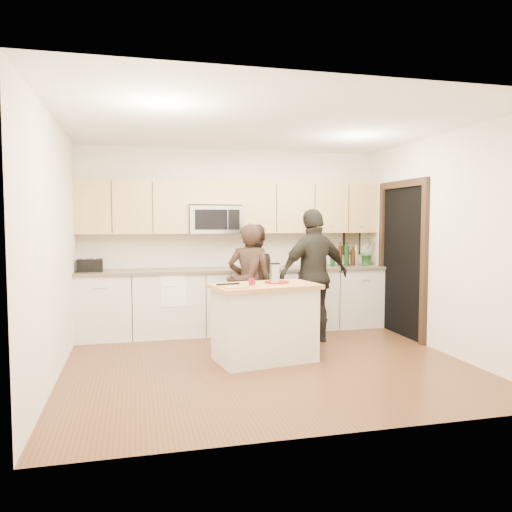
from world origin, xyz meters
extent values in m
plane|color=brown|center=(0.00, 0.00, 0.00)|extent=(4.50, 4.50, 0.00)
cube|color=beige|center=(0.00, 2.00, 1.35)|extent=(4.50, 0.02, 2.70)
cube|color=beige|center=(0.00, -2.00, 1.35)|extent=(4.50, 0.02, 2.70)
cube|color=beige|center=(-2.25, 0.00, 1.35)|extent=(0.02, 4.00, 2.70)
cube|color=beige|center=(2.25, 0.00, 1.35)|extent=(0.02, 4.00, 2.70)
cube|color=white|center=(0.00, 0.00, 2.70)|extent=(4.50, 4.00, 0.02)
cube|color=beige|center=(0.00, 1.69, 0.45)|extent=(4.50, 0.62, 0.90)
cube|color=#796751|center=(0.00, 1.68, 0.92)|extent=(4.50, 0.66, 0.04)
cube|color=tan|center=(-1.48, 1.83, 1.83)|extent=(1.55, 0.33, 0.75)
cube|color=tan|center=(1.17, 1.83, 1.83)|extent=(2.17, 0.33, 0.75)
cube|color=tan|center=(-0.31, 1.83, 2.04)|extent=(0.78, 0.33, 0.33)
cube|color=silver|center=(-0.31, 1.80, 1.65)|extent=(0.76, 0.40, 0.40)
cube|color=black|center=(-0.39, 1.60, 1.65)|extent=(0.47, 0.01, 0.29)
cube|color=black|center=(-0.06, 1.60, 1.65)|extent=(0.17, 0.01, 0.29)
cube|color=black|center=(2.24, 0.90, 1.05)|extent=(0.02, 1.05, 2.10)
cube|color=black|center=(2.22, 0.33, 1.05)|extent=(0.06, 0.10, 2.10)
cube|color=black|center=(2.22, 1.48, 1.05)|extent=(0.06, 0.10, 2.10)
cube|color=black|center=(2.22, 0.90, 2.15)|extent=(0.06, 1.25, 0.10)
cube|color=black|center=(1.95, 1.99, 1.28)|extent=(0.30, 0.03, 0.38)
cube|color=tan|center=(1.95, 1.97, 1.28)|extent=(0.24, 0.00, 0.32)
cube|color=white|center=(-0.95, 1.38, 0.70)|extent=(0.34, 0.01, 0.48)
cube|color=white|center=(-0.95, 1.67, 0.94)|extent=(0.34, 0.60, 0.01)
cube|color=beige|center=(0.01, 0.10, 0.42)|extent=(1.20, 0.82, 0.85)
cube|color=#AD8048|center=(0.01, 0.10, 0.88)|extent=(1.30, 0.90, 0.05)
cylinder|color=maroon|center=(0.17, 0.18, 0.91)|extent=(0.29, 0.29, 0.02)
cube|color=silver|center=(0.12, 0.07, 1.02)|extent=(0.08, 0.06, 0.21)
cube|color=black|center=(0.12, 0.07, 1.14)|extent=(0.10, 0.07, 0.02)
cylinder|color=maroon|center=(-0.17, -0.01, 0.94)|extent=(0.07, 0.07, 0.09)
cube|color=#AD8048|center=(-0.40, -0.17, 0.91)|extent=(0.26, 0.21, 0.02)
cube|color=black|center=(-0.45, 0.00, 0.93)|extent=(0.27, 0.07, 0.02)
cube|color=silver|center=(-0.24, -0.17, 0.92)|extent=(0.18, 0.05, 0.01)
cube|color=black|center=(-2.05, 1.67, 1.03)|extent=(0.34, 0.20, 0.17)
cube|color=silver|center=(-2.12, 1.67, 1.11)|extent=(0.03, 0.14, 0.00)
cube|color=silver|center=(-1.98, 1.67, 1.11)|extent=(0.03, 0.14, 0.00)
cylinder|color=black|center=(1.49, 1.65, 1.10)|extent=(0.08, 0.08, 0.31)
cylinder|color=#351D09|center=(1.66, 1.76, 1.12)|extent=(0.07, 0.07, 0.37)
cylinder|color=black|center=(1.74, 1.70, 1.12)|extent=(0.07, 0.07, 0.36)
cylinder|color=#351D09|center=(1.83, 1.67, 1.09)|extent=(0.07, 0.07, 0.30)
cylinder|color=#A8A684|center=(1.93, 1.77, 1.09)|extent=(0.07, 0.07, 0.31)
cylinder|color=black|center=(1.69, 1.60, 1.12)|extent=(0.06, 0.06, 0.37)
imported|color=#2D7032|center=(2.10, 1.72, 1.15)|extent=(0.29, 0.27, 0.42)
imported|color=black|center=(0.03, 0.98, 0.80)|extent=(0.67, 0.54, 1.60)
imported|color=black|center=(0.09, 1.13, 0.79)|extent=(0.95, 0.86, 1.58)
imported|color=black|center=(0.89, 0.84, 0.90)|extent=(1.12, 0.66, 1.79)
camera|label=1|loc=(-1.45, -5.45, 1.63)|focal=35.00mm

